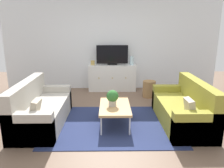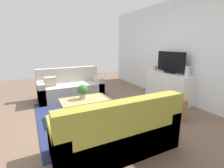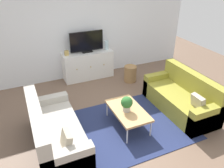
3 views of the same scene
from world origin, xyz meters
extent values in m
plane|color=brown|center=(0.00, 0.00, 0.00)|extent=(10.00, 10.00, 0.00)
cube|color=white|center=(0.00, 2.55, 1.35)|extent=(6.40, 0.12, 2.70)
cube|color=navy|center=(0.00, -0.15, 0.01)|extent=(2.50, 1.90, 0.01)
cube|color=#B2ADA3|center=(-1.35, -0.10, 0.21)|extent=(0.80, 1.78, 0.42)
cube|color=#B2ADA3|center=(-1.65, -0.10, 0.43)|extent=(0.20, 1.78, 0.86)
cube|color=#B2ADA3|center=(-1.35, 0.70, 0.28)|extent=(0.80, 0.18, 0.57)
cube|color=#B2ADA3|center=(-1.35, -0.90, 0.28)|extent=(0.80, 0.18, 0.57)
cube|color=#B2A58C|center=(-1.30, -0.66, 0.54)|extent=(0.17, 0.30, 0.31)
cube|color=olive|center=(1.35, -0.10, 0.21)|extent=(0.80, 1.78, 0.42)
cube|color=olive|center=(1.65, -0.10, 0.43)|extent=(0.20, 1.78, 0.86)
cube|color=olive|center=(1.35, 0.70, 0.28)|extent=(0.80, 0.18, 0.57)
cube|color=olive|center=(1.35, -0.90, 0.28)|extent=(0.80, 0.18, 0.57)
cube|color=#B2A58C|center=(1.30, -0.66, 0.54)|extent=(0.16, 0.30, 0.31)
cube|color=tan|center=(0.05, -0.13, 0.37)|extent=(0.58, 1.02, 0.04)
cylinder|color=silver|center=(-0.20, -0.60, 0.18)|extent=(0.03, 0.03, 0.35)
cylinder|color=silver|center=(0.30, -0.60, 0.18)|extent=(0.03, 0.03, 0.35)
cylinder|color=silver|center=(-0.20, 0.34, 0.18)|extent=(0.03, 0.03, 0.35)
cylinder|color=silver|center=(0.30, 0.34, 0.18)|extent=(0.03, 0.03, 0.35)
cylinder|color=#B7B2A8|center=(0.00, -0.16, 0.45)|extent=(0.15, 0.15, 0.11)
sphere|color=#2D6B2D|center=(0.00, -0.16, 0.59)|extent=(0.23, 0.23, 0.23)
cube|color=white|center=(0.03, 2.27, 0.38)|extent=(1.39, 0.44, 0.77)
sphere|color=#B79338|center=(-0.36, 2.04, 0.42)|extent=(0.03, 0.03, 0.03)
sphere|color=#B79338|center=(0.03, 2.04, 0.42)|extent=(0.03, 0.03, 0.03)
sphere|color=#B79338|center=(0.42, 2.04, 0.42)|extent=(0.03, 0.03, 0.03)
cube|color=black|center=(0.03, 2.29, 0.79)|extent=(0.28, 0.16, 0.04)
cube|color=black|center=(0.03, 2.29, 1.08)|extent=(0.92, 0.04, 0.53)
cylinder|color=silver|center=(0.60, 2.27, 0.90)|extent=(0.11, 0.11, 0.25)
cube|color=tan|center=(-0.55, 2.27, 0.83)|extent=(0.11, 0.07, 0.13)
cylinder|color=#9E7547|center=(1.02, 1.59, 0.22)|extent=(0.34, 0.34, 0.44)
camera|label=1|loc=(-0.06, -4.11, 1.88)|focal=35.16mm
camera|label=2|loc=(3.28, -1.13, 1.54)|focal=26.52mm
camera|label=3|loc=(-1.72, -3.33, 2.95)|focal=36.10mm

